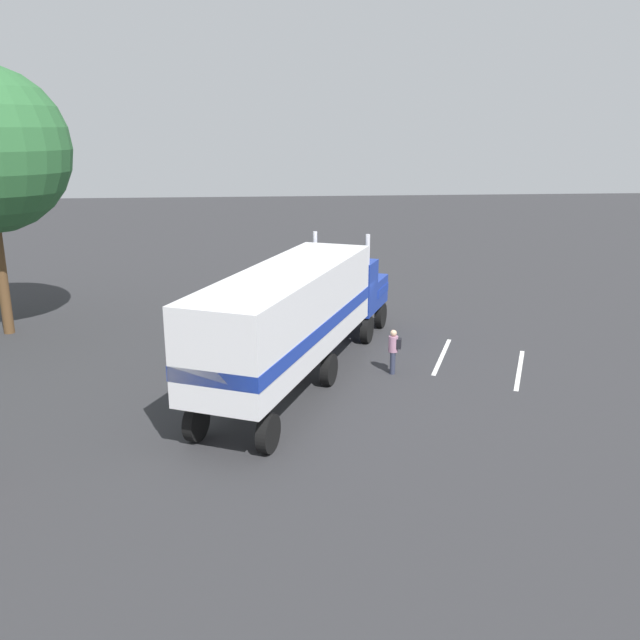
% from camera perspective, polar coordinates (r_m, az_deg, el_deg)
% --- Properties ---
extents(ground_plane, '(120.00, 120.00, 0.00)m').
position_cam_1_polar(ground_plane, '(28.23, 2.00, -1.45)').
color(ground_plane, '#2D2D30').
extents(lane_stripe_near, '(4.11, 1.88, 0.01)m').
position_cam_1_polar(lane_stripe_near, '(26.28, 10.38, -3.06)').
color(lane_stripe_near, silver).
rests_on(lane_stripe_near, ground_plane).
extents(lane_stripe_mid, '(4.08, 1.95, 0.01)m').
position_cam_1_polar(lane_stripe_mid, '(25.52, 16.68, -4.07)').
color(lane_stripe_mid, silver).
rests_on(lane_stripe_mid, ground_plane).
extents(semi_truck, '(13.92, 8.16, 4.50)m').
position_cam_1_polar(semi_truck, '(22.75, -1.76, 0.83)').
color(semi_truck, '#193399').
rests_on(semi_truck, ground_plane).
extents(person_bystander, '(0.38, 0.48, 1.63)m').
position_cam_1_polar(person_bystander, '(23.96, 6.31, -2.54)').
color(person_bystander, '#2D3347').
rests_on(person_bystander, ground_plane).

